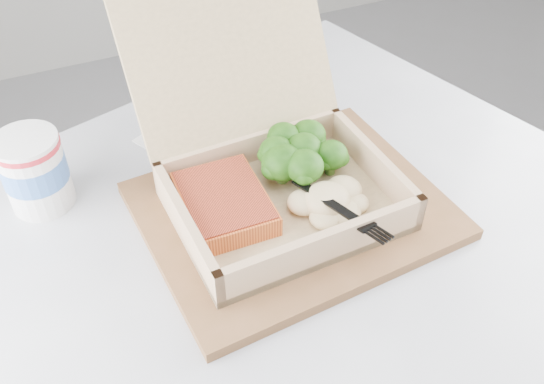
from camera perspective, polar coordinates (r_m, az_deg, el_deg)
name	(u,v)px	position (r m, az deg, el deg)	size (l,w,h in m)	color
cafe_table	(312,331)	(0.83, 3.76, -12.88)	(0.93, 0.93, 0.71)	black
serving_tray	(293,210)	(0.71, 1.96, -1.73)	(0.34, 0.27, 0.01)	brown
takeout_container	(265,151)	(0.70, -0.62, 3.87)	(0.26, 0.30, 0.21)	tan
salmon_fillet	(224,203)	(0.68, -4.51, -1.07)	(0.09, 0.12, 0.02)	orange
broccoli_pile	(304,156)	(0.72, 2.99, 3.41)	(0.11, 0.11, 0.04)	#317019
mashed_potatoes	(327,199)	(0.68, 5.19, -0.70)	(0.09, 0.08, 0.03)	#D8BC8C
plastic_fork	(314,191)	(0.67, 3.99, 0.11)	(0.05, 0.15, 0.01)	black
paper_cup	(34,169)	(0.75, -21.49, 1.99)	(0.08, 0.08, 0.09)	silver
receipt	(191,148)	(0.81, -7.67, 4.17)	(0.08, 0.14, 0.00)	silver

